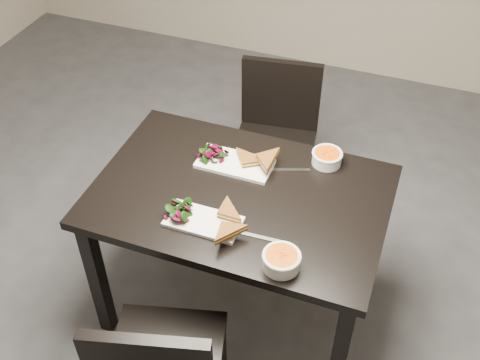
# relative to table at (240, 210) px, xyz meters

# --- Properties ---
(ground) EXTENTS (5.00, 5.00, 0.00)m
(ground) POSITION_rel_table_xyz_m (-0.21, -0.17, -0.65)
(ground) COLOR #47474C
(ground) RESTS_ON ground
(table) EXTENTS (1.20, 0.80, 0.75)m
(table) POSITION_rel_table_xyz_m (0.00, 0.00, 0.00)
(table) COLOR black
(table) RESTS_ON ground
(chair_far) EXTENTS (0.47, 0.47, 0.85)m
(chair_far) POSITION_rel_table_xyz_m (-0.08, 0.77, -0.17)
(chair_far) COLOR black
(chair_far) RESTS_ON ground
(plate_near) EXTENTS (0.29, 0.15, 0.01)m
(plate_near) POSITION_rel_table_xyz_m (-0.07, -0.21, 0.11)
(plate_near) COLOR white
(plate_near) RESTS_ON table
(sandwich_near) EXTENTS (0.15, 0.11, 0.05)m
(sandwich_near) POSITION_rel_table_xyz_m (-0.01, -0.19, 0.14)
(sandwich_near) COLOR #A65D22
(sandwich_near) RESTS_ON plate_near
(salad_near) EXTENTS (0.09, 0.08, 0.04)m
(salad_near) POSITION_rel_table_xyz_m (-0.17, -0.21, 0.13)
(salad_near) COLOR black
(salad_near) RESTS_ON plate_near
(soup_bowl_near) EXTENTS (0.14, 0.14, 0.06)m
(soup_bowl_near) POSITION_rel_table_xyz_m (0.27, -0.31, 0.13)
(soup_bowl_near) COLOR white
(soup_bowl_near) RESTS_ON table
(cutlery_near) EXTENTS (0.18, 0.02, 0.00)m
(cutlery_near) POSITION_rel_table_xyz_m (0.15, -0.20, 0.10)
(cutlery_near) COLOR silver
(cutlery_near) RESTS_ON table
(plate_far) EXTENTS (0.32, 0.16, 0.02)m
(plate_far) POSITION_rel_table_xyz_m (-0.08, 0.16, 0.11)
(plate_far) COLOR white
(plate_far) RESTS_ON table
(sandwich_far) EXTENTS (0.20, 0.19, 0.05)m
(sandwich_far) POSITION_rel_table_xyz_m (-0.02, 0.14, 0.14)
(sandwich_far) COLOR #A65D22
(sandwich_far) RESTS_ON plate_far
(salad_far) EXTENTS (0.10, 0.09, 0.04)m
(salad_far) POSITION_rel_table_xyz_m (-0.18, 0.16, 0.14)
(salad_far) COLOR black
(salad_far) RESTS_ON plate_far
(soup_bowl_far) EXTENTS (0.13, 0.13, 0.06)m
(soup_bowl_far) POSITION_rel_table_xyz_m (0.29, 0.30, 0.13)
(soup_bowl_far) COLOR white
(soup_bowl_far) RESTS_ON table
(cutlery_far) EXTENTS (0.17, 0.08, 0.00)m
(cutlery_far) POSITION_rel_table_xyz_m (0.15, 0.20, 0.10)
(cutlery_far) COLOR silver
(cutlery_far) RESTS_ON table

